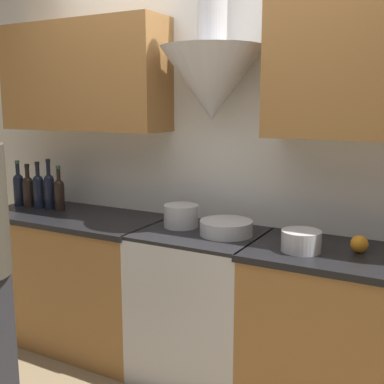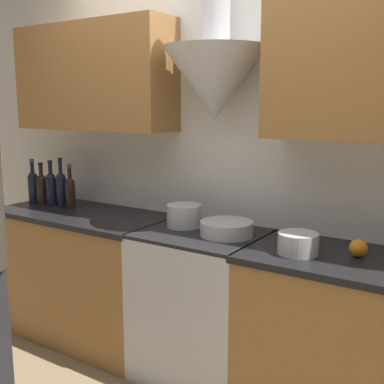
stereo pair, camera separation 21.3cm
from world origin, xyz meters
TOP-DOWN VIEW (x-y plane):
  - wall_back at (-0.01, 0.58)m, footprint 8.40×0.59m
  - counter_left at (-0.96, 0.32)m, footprint 1.25×0.62m
  - counter_right at (0.93, 0.32)m, footprint 1.18×0.62m
  - stove_range at (0.00, 0.32)m, footprint 0.70×0.60m
  - wine_bottle_0 at (-1.49, 0.34)m, footprint 0.07×0.07m
  - wine_bottle_1 at (-1.40, 0.34)m, footprint 0.08×0.08m
  - wine_bottle_2 at (-1.30, 0.35)m, footprint 0.07×0.07m
  - wine_bottle_3 at (-1.22, 0.36)m, footprint 0.07×0.07m
  - wine_bottle_4 at (-1.12, 0.36)m, footprint 0.07×0.07m
  - stock_pot at (-0.16, 0.37)m, footprint 0.21×0.21m
  - mixing_bowl at (0.16, 0.33)m, footprint 0.30×0.30m
  - orange_fruit at (0.87, 0.35)m, footprint 0.09×0.09m
  - saucepan at (0.61, 0.23)m, footprint 0.20×0.20m

SIDE VIEW (x-z plane):
  - counter_left at x=-0.96m, z-range 0.00..0.90m
  - counter_right at x=0.93m, z-range 0.00..0.90m
  - stove_range at x=0.00m, z-range 0.00..0.90m
  - mixing_bowl at x=0.16m, z-range 0.90..0.98m
  - orange_fruit at x=0.87m, z-range 0.90..0.98m
  - saucepan at x=0.61m, z-range 0.90..1.00m
  - stock_pot at x=-0.16m, z-range 0.90..1.03m
  - wine_bottle_4 at x=-1.12m, z-range 0.86..1.18m
  - wine_bottle_1 at x=-1.40m, z-range 0.87..1.18m
  - wine_bottle_0 at x=-1.49m, z-range 0.86..1.19m
  - wine_bottle_2 at x=-1.30m, z-range 0.87..1.20m
  - wine_bottle_3 at x=-1.22m, z-range 0.86..1.21m
  - wall_back at x=-0.01m, z-range 0.17..2.77m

